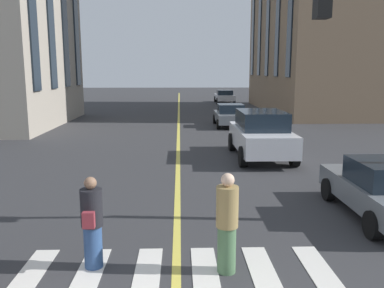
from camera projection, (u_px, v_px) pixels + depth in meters
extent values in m
cube|color=#D8C64C|center=(179.00, 131.00, 23.73)|extent=(80.00, 0.16, 0.01)
cube|color=silver|center=(324.00, 277.00, 6.91)|extent=(2.40, 0.45, 0.01)
cube|color=silver|center=(265.00, 278.00, 6.88)|extent=(2.40, 0.45, 0.01)
cube|color=silver|center=(206.00, 279.00, 6.85)|extent=(2.40, 0.45, 0.01)
cube|color=silver|center=(146.00, 280.00, 6.82)|extent=(2.40, 0.45, 0.01)
cube|color=silver|center=(86.00, 281.00, 6.79)|extent=(2.40, 0.45, 0.01)
cube|color=silver|center=(25.00, 282.00, 6.76)|extent=(2.40, 0.45, 0.01)
cube|color=silver|center=(261.00, 139.00, 16.22)|extent=(4.70, 1.95, 0.80)
cube|color=#19232D|center=(261.00, 120.00, 16.08)|extent=(2.59, 1.72, 0.70)
cylinder|color=black|center=(232.00, 142.00, 17.79)|extent=(0.76, 0.27, 0.76)
cylinder|color=black|center=(275.00, 142.00, 17.84)|extent=(0.76, 0.27, 0.76)
cylinder|color=black|center=(243.00, 157.00, 14.74)|extent=(0.76, 0.27, 0.76)
cylinder|color=black|center=(295.00, 156.00, 14.79)|extent=(0.76, 0.27, 0.76)
cube|color=silver|center=(224.00, 97.00, 43.93)|extent=(4.40, 1.80, 0.55)
cube|color=#19232D|center=(225.00, 92.00, 43.62)|extent=(1.85, 1.58, 0.50)
cylinder|color=black|center=(215.00, 99.00, 45.38)|extent=(0.64, 0.22, 0.64)
cylinder|color=black|center=(231.00, 99.00, 45.43)|extent=(0.64, 0.22, 0.64)
cylinder|color=black|center=(218.00, 101.00, 42.53)|extent=(0.64, 0.22, 0.64)
cylinder|color=black|center=(234.00, 101.00, 42.58)|extent=(0.64, 0.22, 0.64)
cube|color=slate|center=(384.00, 193.00, 9.68)|extent=(3.90, 1.75, 0.55)
cylinder|color=black|center=(328.00, 189.00, 10.97)|extent=(0.60, 0.21, 0.60)
cylinder|color=black|center=(373.00, 225.00, 8.44)|extent=(0.60, 0.21, 0.60)
cube|color=slate|center=(230.00, 117.00, 25.50)|extent=(3.90, 1.75, 0.55)
cube|color=#19232D|center=(231.00, 109.00, 25.21)|extent=(1.64, 1.54, 0.55)
cylinder|color=black|center=(215.00, 119.00, 26.79)|extent=(0.60, 0.21, 0.60)
cylinder|color=black|center=(240.00, 119.00, 26.84)|extent=(0.60, 0.21, 0.60)
cylinder|color=black|center=(218.00, 124.00, 24.26)|extent=(0.60, 0.21, 0.60)
cylinder|color=black|center=(247.00, 124.00, 24.31)|extent=(0.60, 0.21, 0.60)
cylinder|color=#2D4C7F|center=(93.00, 247.00, 7.20)|extent=(0.32, 0.32, 0.78)
cylinder|color=black|center=(91.00, 208.00, 7.07)|extent=(0.38, 0.38, 0.66)
sphere|color=#8C664C|center=(90.00, 183.00, 6.99)|extent=(0.22, 0.22, 0.22)
cube|color=maroon|center=(89.00, 220.00, 6.84)|extent=(0.12, 0.20, 0.28)
cylinder|color=#4C724C|center=(227.00, 249.00, 7.03)|extent=(0.32, 0.32, 0.83)
cylinder|color=#997F4C|center=(227.00, 207.00, 6.89)|extent=(0.38, 0.38, 0.71)
sphere|color=beige|center=(228.00, 180.00, 6.81)|extent=(0.23, 0.23, 0.23)
sphere|color=green|center=(322.00, 11.00, 8.39)|extent=(0.18, 0.18, 0.18)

